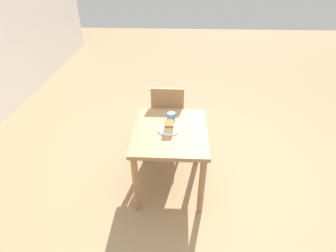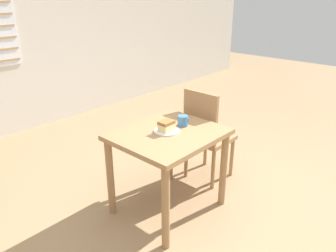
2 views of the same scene
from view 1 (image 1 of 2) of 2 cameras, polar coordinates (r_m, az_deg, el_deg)
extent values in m
plane|color=#997A56|center=(3.01, 9.04, -12.33)|extent=(14.00, 14.00, 0.00)
cube|color=#9E754C|center=(2.54, 0.51, -1.32)|extent=(0.82, 0.71, 0.04)
cylinder|color=#9E754C|center=(2.51, 7.31, -12.98)|extent=(0.06, 0.06, 0.67)
cylinder|color=#9E754C|center=(3.05, 6.51, -3.04)|extent=(0.06, 0.06, 0.67)
cylinder|color=#9E754C|center=(2.52, -6.99, -12.52)|extent=(0.06, 0.06, 0.67)
cylinder|color=#9E754C|center=(3.06, -4.99, -2.72)|extent=(0.06, 0.06, 0.67)
cube|color=#9E754C|center=(3.24, 0.03, 1.54)|extent=(0.38, 0.38, 0.04)
cylinder|color=#9E754C|center=(3.50, 2.80, -0.18)|extent=(0.04, 0.04, 0.40)
cylinder|color=#9E754C|center=(3.51, -2.49, -0.04)|extent=(0.04, 0.04, 0.40)
cylinder|color=#9E754C|center=(3.23, 2.76, -3.38)|extent=(0.04, 0.04, 0.40)
cylinder|color=#9E754C|center=(3.24, -2.97, -3.22)|extent=(0.04, 0.04, 0.40)
cube|color=#9E754C|center=(2.96, -0.13, 3.97)|extent=(0.03, 0.36, 0.48)
cylinder|color=white|center=(2.53, 0.11, -0.78)|extent=(0.21, 0.21, 0.01)
cube|color=beige|center=(2.50, 0.26, -0.28)|extent=(0.11, 0.09, 0.06)
cube|color=#936033|center=(2.47, 0.27, 0.51)|extent=(0.12, 0.09, 0.02)
cylinder|color=teal|center=(2.65, 0.70, 2.00)|extent=(0.08, 0.08, 0.09)
torus|color=teal|center=(2.68, 0.73, 2.46)|extent=(0.01, 0.06, 0.06)
camera|label=2|loc=(1.60, 73.75, -6.96)|focal=35.00mm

